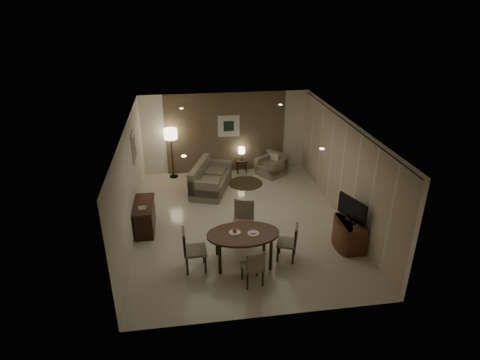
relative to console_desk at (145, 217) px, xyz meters
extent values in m
cube|color=beige|center=(2.49, 0.00, -0.38)|extent=(5.50, 7.00, 0.00)
cube|color=white|center=(2.49, 0.00, 2.33)|extent=(5.50, 7.00, 0.00)
cube|color=#756049|center=(2.49, 3.50, 0.98)|extent=(5.50, 0.00, 2.70)
cube|color=white|center=(-0.26, 0.00, 0.98)|extent=(0.00, 7.00, 2.70)
cube|color=white|center=(5.24, 0.00, 0.98)|extent=(0.00, 7.00, 2.70)
cube|color=#756049|center=(2.49, 3.48, 0.98)|extent=(3.96, 0.03, 2.70)
cylinder|color=black|center=(5.17, 0.00, 2.27)|extent=(0.03, 6.80, 0.03)
cube|color=silver|center=(2.59, 3.46, 1.23)|extent=(0.72, 0.03, 0.72)
cube|color=black|center=(2.59, 3.44, 1.23)|extent=(0.34, 0.01, 0.34)
cube|color=silver|center=(-0.23, 1.20, 1.48)|extent=(0.03, 0.60, 0.80)
cube|color=gray|center=(-0.21, 1.20, 1.48)|extent=(0.01, 0.46, 0.64)
cylinder|color=white|center=(1.09, -1.80, 2.31)|extent=(0.10, 0.10, 0.01)
cylinder|color=white|center=(3.89, -1.80, 2.31)|extent=(0.10, 0.10, 0.01)
cylinder|color=white|center=(1.09, 1.80, 2.31)|extent=(0.10, 0.10, 0.01)
cylinder|color=white|center=(3.89, 1.80, 2.31)|extent=(0.10, 0.10, 0.01)
cylinder|color=white|center=(2.10, -1.69, 0.39)|extent=(0.26, 0.26, 0.02)
cylinder|color=white|center=(2.50, -1.79, 0.39)|extent=(0.26, 0.26, 0.02)
sphere|color=#B03714|center=(2.10, -1.69, 0.45)|extent=(0.09, 0.09, 0.09)
cube|color=white|center=(2.50, -1.79, 0.42)|extent=(0.12, 0.08, 0.03)
cylinder|color=#463E27|center=(2.99, 2.36, -0.37)|extent=(1.10, 1.10, 0.01)
camera|label=1|loc=(1.12, -9.16, 5.19)|focal=30.00mm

